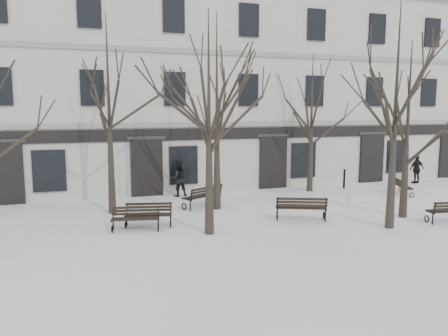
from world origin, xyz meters
name	(u,v)px	position (x,y,z in m)	size (l,w,h in m)	color
ground	(276,231)	(0.00, 0.00, 0.00)	(100.00, 100.00, 0.00)	white
building	(189,91)	(0.00, 12.96, 5.52)	(40.40, 10.20, 11.40)	beige
tree_1	(209,96)	(-2.43, 0.42, 4.84)	(5.42, 5.42, 7.75)	black
tree_2	(397,89)	(4.18, -0.96, 5.12)	(5.74, 5.74, 8.19)	black
tree_3	(409,108)	(5.81, 0.24, 4.43)	(4.97, 4.97, 7.10)	black
tree_4	(108,91)	(-5.47, 4.69, 5.15)	(5.77, 5.77, 8.24)	black
tree_5	(217,88)	(-1.00, 4.05, 5.31)	(5.94, 5.94, 8.49)	black
tree_6	(312,105)	(5.02, 6.50, 4.59)	(5.14, 5.14, 7.34)	black
bench_0	(136,218)	(-4.86, 1.69, 0.47)	(1.80, 0.94, 0.87)	black
bench_1	(301,207)	(1.54, 1.02, 0.54)	(2.07, 1.42, 1.00)	black
bench_3	(148,214)	(-4.33, 2.11, 0.48)	(1.83, 1.02, 0.88)	black
bench_4	(203,195)	(-1.49, 4.53, 0.54)	(2.04, 1.57, 0.99)	black
bench_5	(402,186)	(9.08, 4.14, 0.45)	(1.16, 1.74, 0.84)	black
bollard_a	(219,187)	(-0.09, 6.51, 0.53)	(0.13, 0.13, 1.00)	black
bollard_b	(344,178)	(7.21, 6.55, 0.58)	(0.14, 0.14, 1.09)	black
pedestrian_b	(179,196)	(-2.01, 7.35, 0.00)	(0.88, 0.68, 1.80)	black
pedestrian_c	(416,183)	(12.28, 6.67, 0.00)	(1.01, 0.42, 1.72)	black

